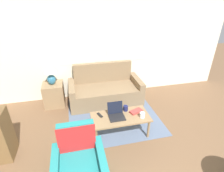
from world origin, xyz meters
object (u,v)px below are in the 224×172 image
Objects in this scene: cup_yellow at (126,108)px; tv_remote at (100,115)px; laptop at (116,114)px; table_lamp at (50,71)px; book_red at (136,111)px; cup_navy at (142,115)px; armchair at (80,170)px; couch at (105,91)px; coffee_table at (120,118)px.

cup_yellow is 0.66× the size of tv_remote.
tv_remote is (-0.29, 0.08, -0.05)m from laptop.
table_lamp reaches higher than cup_yellow.
cup_yellow is 0.38× the size of book_red.
book_red is (0.18, -0.10, -0.03)m from cup_yellow.
armchair is at bearing -148.78° from cup_navy.
couch is at bearing 88.32° from laptop.
armchair is 0.79× the size of coffee_table.
laptop is at bearing -16.07° from tv_remote.
book_red reaches higher than coffee_table.
book_red is 0.70m from tv_remote.
cup_navy is 0.36× the size of book_red.
laptop is at bearing -174.93° from book_red.
armchair reaches higher than cup_navy.
book_red is (0.37, -1.22, 0.16)m from couch.
couch reaches higher than book_red.
cup_yellow is (0.15, 0.16, 0.10)m from coffee_table.
tv_remote is (-0.52, -0.05, -0.04)m from cup_yellow.
couch is 2.27m from armchair.
couch reaches higher than coffee_table.
laptop is at bearing 49.60° from armchair.
couch reaches higher than laptop.
table_lamp is at bearing 140.97° from book_red.
armchair is 8.34× the size of cup_yellow.
armchair is 1.61× the size of table_lamp.
book_red is (0.41, 0.04, -0.04)m from laptop.
table_lamp reaches higher than coffee_table.
armchair is at bearing -133.75° from cup_yellow.
coffee_table is at bearing -16.55° from tv_remote.
couch is 17.71× the size of cup_navy.
tv_remote is at bearing 176.00° from book_red.
coffee_table is 10.51× the size of cup_yellow.
armchair is 5.53× the size of tv_remote.
cup_navy reaches higher than coffee_table.
book_red is at bearing -39.03° from table_lamp.
table_lamp reaches higher than laptop.
tv_remote is at bearing 163.93° from laptop.
laptop is 1.08× the size of book_red.
book_red is at bearing 38.35° from armchair.
armchair reaches higher than cup_yellow.
book_red is (1.62, -1.31, -0.46)m from table_lamp.
cup_navy is (0.46, -0.14, -0.01)m from laptop.
laptop is at bearing -91.68° from couch.
laptop is (-0.04, -1.26, 0.20)m from couch.
tv_remote is at bearing -54.00° from table_lamp.
table_lamp is at bearing 176.06° from couch.
coffee_table is at bearing 46.02° from armchair.
cup_navy is at bearing -16.96° from tv_remote.
cup_yellow reaches higher than book_red.
couch is at bearing -3.94° from table_lamp.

